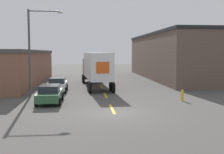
{
  "coord_description": "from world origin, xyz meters",
  "views": [
    {
      "loc": [
        -2.0,
        -18.67,
        4.14
      ],
      "look_at": [
        0.63,
        8.04,
        1.78
      ],
      "focal_mm": 45.0,
      "sensor_mm": 36.0,
      "label": 1
    }
  ],
  "objects_px": {
    "parked_car_left_near": "(50,94)",
    "fire_hydrant": "(182,95)",
    "parked_car_left_far": "(57,84)",
    "semi_truck": "(96,67)",
    "street_lamp": "(34,46)"
  },
  "relations": [
    {
      "from": "parked_car_left_near",
      "to": "fire_hydrant",
      "type": "bearing_deg",
      "value": -0.6
    },
    {
      "from": "parked_car_left_far",
      "to": "parked_car_left_near",
      "type": "bearing_deg",
      "value": -90.0
    },
    {
      "from": "semi_truck",
      "to": "street_lamp",
      "type": "distance_m",
      "value": 9.43
    },
    {
      "from": "street_lamp",
      "to": "fire_hydrant",
      "type": "relative_size",
      "value": 8.3
    },
    {
      "from": "parked_car_left_near",
      "to": "parked_car_left_far",
      "type": "bearing_deg",
      "value": 90.0
    },
    {
      "from": "parked_car_left_near",
      "to": "semi_truck",
      "type": "bearing_deg",
      "value": 68.48
    },
    {
      "from": "semi_truck",
      "to": "street_lamp",
      "type": "relative_size",
      "value": 1.61
    },
    {
      "from": "semi_truck",
      "to": "street_lamp",
      "type": "height_order",
      "value": "street_lamp"
    },
    {
      "from": "parked_car_left_near",
      "to": "fire_hydrant",
      "type": "distance_m",
      "value": 11.16
    },
    {
      "from": "parked_car_left_near",
      "to": "street_lamp",
      "type": "relative_size",
      "value": 0.55
    },
    {
      "from": "semi_truck",
      "to": "street_lamp",
      "type": "bearing_deg",
      "value": -135.46
    },
    {
      "from": "parked_car_left_far",
      "to": "fire_hydrant",
      "type": "height_order",
      "value": "parked_car_left_far"
    },
    {
      "from": "fire_hydrant",
      "to": "parked_car_left_near",
      "type": "bearing_deg",
      "value": 179.4
    },
    {
      "from": "semi_truck",
      "to": "parked_car_left_far",
      "type": "distance_m",
      "value": 6.02
    },
    {
      "from": "parked_car_left_near",
      "to": "street_lamp",
      "type": "bearing_deg",
      "value": 115.97
    }
  ]
}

